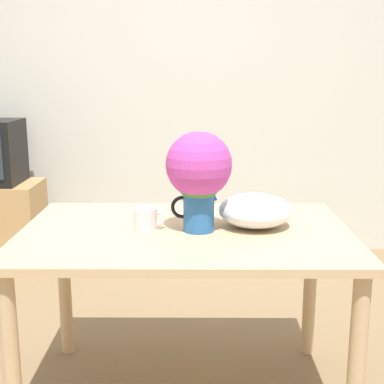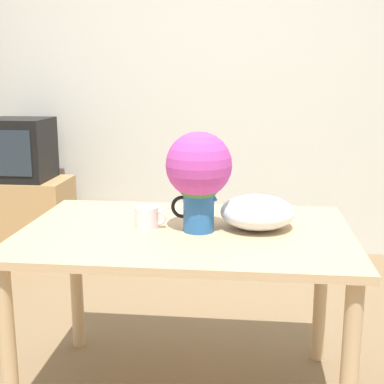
# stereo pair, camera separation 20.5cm
# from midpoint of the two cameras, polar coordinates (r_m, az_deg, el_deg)

# --- Properties ---
(wall_back) EXTENTS (8.00, 0.05, 2.60)m
(wall_back) POSITION_cam_midpoint_polar(r_m,az_deg,el_deg) (3.99, -2.60, 12.05)
(wall_back) COLOR silver
(wall_back) RESTS_ON ground_plane
(table) EXTENTS (1.29, 0.87, 0.73)m
(table) POSITION_cam_midpoint_polar(r_m,az_deg,el_deg) (2.13, -3.47, -6.65)
(table) COLOR tan
(table) RESTS_ON ground_plane
(flower_vase) EXTENTS (0.25, 0.25, 0.39)m
(flower_vase) POSITION_cam_midpoint_polar(r_m,az_deg,el_deg) (2.03, -2.16, 2.07)
(flower_vase) COLOR #235B9E
(flower_vase) RESTS_ON table
(coffee_mug) EXTENTS (0.13, 0.10, 0.08)m
(coffee_mug) POSITION_cam_midpoint_polar(r_m,az_deg,el_deg) (2.12, -7.71, -2.86)
(coffee_mug) COLOR silver
(coffee_mug) RESTS_ON table
(white_bowl) EXTENTS (0.29, 0.29, 0.13)m
(white_bowl) POSITION_cam_midpoint_polar(r_m,az_deg,el_deg) (2.13, 4.05, -2.00)
(white_bowl) COLOR silver
(white_bowl) RESTS_ON table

